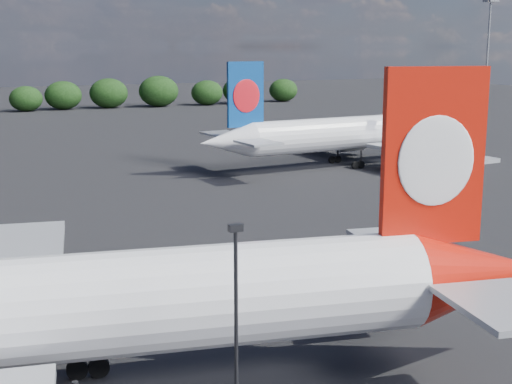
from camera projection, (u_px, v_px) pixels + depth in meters
name	position (u px, v px, depth m)	size (l,w,h in m)	color
qantas_airliner	(66.00, 311.00, 34.96)	(51.56, 49.28, 16.90)	white
china_southern_airliner	(351.00, 134.00, 108.58)	(48.72, 46.31, 15.90)	white
apron_lamp_post	(236.00, 344.00, 28.46)	(0.55, 0.30, 11.17)	black
floodlight_mast_near	(487.00, 63.00, 103.21)	(1.60, 1.60, 24.50)	gray
horizon_treeline	(1.00, 98.00, 198.92)	(204.67, 15.76, 9.33)	black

